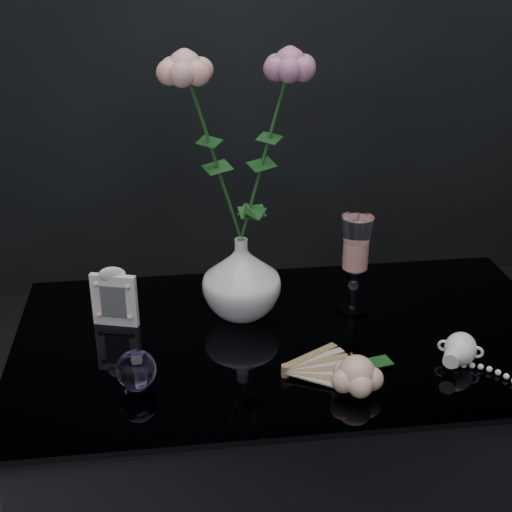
{
  "coord_description": "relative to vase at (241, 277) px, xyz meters",
  "views": [
    {
      "loc": [
        -0.22,
        -1.1,
        1.48
      ],
      "look_at": [
        -0.06,
        0.08,
        0.92
      ],
      "focal_mm": 50.0,
      "sensor_mm": 36.0,
      "label": 1
    }
  ],
  "objects": [
    {
      "name": "loose_rose",
      "position": [
        0.16,
        -0.29,
        -0.05
      ],
      "size": [
        0.2,
        0.23,
        0.07
      ],
      "primitive_type": null,
      "rotation": [
        0.0,
        0.0,
        -0.31
      ],
      "color": "#E8AC96",
      "rests_on": "table"
    },
    {
      "name": "picture_frame",
      "position": [
        -0.25,
        -0.01,
        -0.02
      ],
      "size": [
        0.11,
        0.1,
        0.13
      ],
      "primitive_type": null,
      "rotation": [
        0.0,
        0.0,
        -0.29
      ],
      "color": "white",
      "rests_on": "table"
    },
    {
      "name": "paper_fan",
      "position": [
        0.05,
        -0.23,
        -0.07
      ],
      "size": [
        0.26,
        0.21,
        0.03
      ],
      "primitive_type": null,
      "rotation": [
        0.0,
        0.0,
        -0.08
      ],
      "color": "beige",
      "rests_on": "table"
    },
    {
      "name": "paperweight",
      "position": [
        -0.2,
        -0.23,
        -0.05
      ],
      "size": [
        0.07,
        0.07,
        0.07
      ],
      "primitive_type": null,
      "rotation": [
        0.0,
        0.0,
        -0.05
      ],
      "color": "#AC85D8",
      "rests_on": "table"
    },
    {
      "name": "wine_glass",
      "position": [
        0.22,
        -0.02,
        0.02
      ],
      "size": [
        0.08,
        0.08,
        0.21
      ],
      "primitive_type": null,
      "rotation": [
        0.0,
        0.0,
        -0.26
      ],
      "color": "white",
      "rests_on": "table"
    },
    {
      "name": "table",
      "position": [
        0.08,
        -0.1,
        -0.46
      ],
      "size": [
        1.05,
        0.58,
        0.76
      ],
      "color": "black",
      "rests_on": "ground"
    },
    {
      "name": "vase",
      "position": [
        0.0,
        0.0,
        0.0
      ],
      "size": [
        0.19,
        0.19,
        0.16
      ],
      "primitive_type": "imported",
      "rotation": [
        0.0,
        0.0,
        -0.28
      ],
      "color": "white",
      "rests_on": "table"
    },
    {
      "name": "roses",
      "position": [
        -0.0,
        -0.01,
        0.29
      ],
      "size": [
        0.26,
        0.12,
        0.41
      ],
      "color": "#EDA69B",
      "rests_on": "vase"
    },
    {
      "name": "pearl_jar",
      "position": [
        0.37,
        -0.22,
        -0.05
      ],
      "size": [
        0.27,
        0.28,
        0.06
      ],
      "primitive_type": null,
      "rotation": [
        0.0,
        0.0,
        -0.5
      ],
      "color": "white",
      "rests_on": "table"
    }
  ]
}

